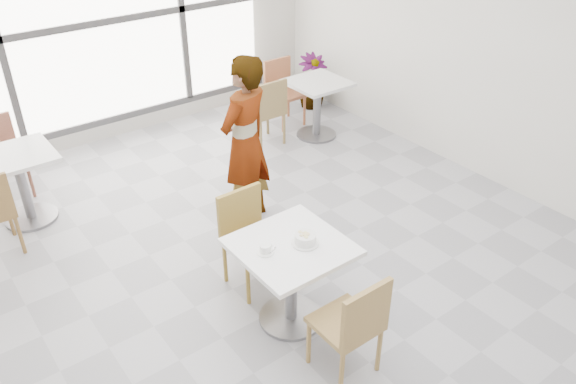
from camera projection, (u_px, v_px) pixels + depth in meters
floor at (268, 272)px, 5.16m from camera, size 7.00×7.00×0.00m
wall_back at (95, 21)px, 6.75m from camera, size 6.00×0.00×6.00m
wall_right at (502, 47)px, 5.91m from camera, size 0.00×7.00×7.00m
window at (97, 23)px, 6.70m from camera, size 4.60×0.07×2.52m
main_table at (291, 269)px, 4.38m from camera, size 0.80×0.80×0.75m
chair_near at (354, 322)px, 3.93m from camera, size 0.42×0.42×0.87m
chair_far at (247, 233)px, 4.82m from camera, size 0.42×0.42×0.87m
oatmeal_bowl at (305, 239)px, 4.26m from camera, size 0.21×0.21×0.09m
coffee_cup at (266, 249)px, 4.17m from camera, size 0.16×0.13×0.07m
person at (245, 143)px, 5.46m from camera, size 0.73×0.60×1.72m
bg_table_left at (21, 178)px, 5.63m from camera, size 0.70×0.70×0.75m
bg_table_right at (317, 101)px, 7.29m from camera, size 0.70×0.70×0.75m
bg_chair_right_near at (268, 108)px, 7.06m from camera, size 0.42×0.42×0.87m
bg_chair_right_far at (282, 88)px, 7.65m from camera, size 0.42×0.42×0.87m
plant_right at (312, 81)px, 8.18m from camera, size 0.49×0.49×0.76m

